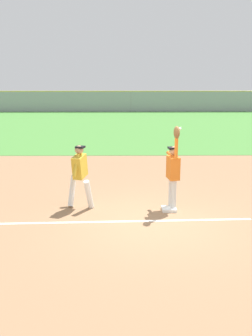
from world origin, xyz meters
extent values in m
plane|color=#936D4C|center=(0.00, 0.00, 0.00)|extent=(76.03, 76.03, 0.00)
cube|color=#478438|center=(0.00, 16.45, 0.01)|extent=(49.48, 17.49, 0.01)
cube|color=white|center=(-3.49, -0.07, 0.00)|extent=(11.99, 0.61, 0.01)
cube|color=white|center=(0.51, 0.83, 0.04)|extent=(0.38, 0.38, 0.08)
cylinder|color=silver|center=(0.58, 1.04, 0.42)|extent=(0.17, 0.17, 0.85)
cylinder|color=silver|center=(0.62, 0.85, 0.42)|extent=(0.17, 0.17, 0.85)
cube|color=orange|center=(0.60, 0.94, 1.15)|extent=(0.33, 0.48, 0.60)
sphere|color=tan|center=(0.60, 0.94, 1.60)|extent=(0.27, 0.27, 0.23)
cube|color=black|center=(0.57, 0.94, 1.68)|extent=(0.25, 0.23, 0.05)
cylinder|color=orange|center=(0.64, 0.73, 1.76)|extent=(0.10, 0.10, 0.62)
cylinder|color=orange|center=(0.56, 1.16, 1.45)|extent=(0.19, 0.63, 0.09)
ellipsoid|color=brown|center=(0.64, 0.73, 2.12)|extent=(0.19, 0.30, 0.32)
cylinder|color=white|center=(-1.63, 0.94, 0.42)|extent=(0.28, 0.46, 0.85)
cylinder|color=white|center=(-2.11, 1.26, 0.42)|extent=(0.28, 0.46, 0.85)
cube|color=gold|center=(-1.87, 1.10, 1.15)|extent=(0.41, 0.58, 0.66)
sphere|color=tan|center=(-1.87, 1.10, 1.60)|extent=(0.29, 0.29, 0.23)
cube|color=black|center=(-1.84, 1.09, 1.68)|extent=(0.27, 0.26, 0.05)
cylinder|color=gold|center=(-1.81, 1.31, 1.23)|extent=(0.21, 0.41, 0.58)
cylinder|color=gold|center=(-1.94, 0.89, 1.23)|extent=(0.21, 0.41, 0.58)
sphere|color=white|center=(0.75, 0.94, 2.19)|extent=(0.07, 0.07, 0.07)
cube|color=#93999E|center=(0.00, 25.19, 0.84)|extent=(49.48, 0.06, 1.69)
cylinder|color=yellow|center=(0.00, 25.19, 1.72)|extent=(49.48, 0.06, 0.06)
cylinder|color=gray|center=(0.00, 25.19, 0.84)|extent=(0.08, 0.08, 1.69)
cube|color=#1E6B33|center=(-11.19, 28.25, 0.57)|extent=(4.50, 2.15, 0.55)
cube|color=#2D333D|center=(-11.19, 28.25, 1.05)|extent=(2.30, 1.87, 0.40)
cylinder|color=black|center=(-9.79, 29.28, 0.30)|extent=(0.61, 0.25, 0.60)
cylinder|color=black|center=(-9.68, 27.38, 0.30)|extent=(0.61, 0.25, 0.60)
cube|color=#B21E1E|center=(-5.24, 28.48, 0.57)|extent=(4.43, 1.97, 0.55)
cube|color=#2D333D|center=(-5.24, 28.48, 1.05)|extent=(2.23, 1.78, 0.40)
cylinder|color=black|center=(-3.78, 29.41, 0.30)|extent=(0.60, 0.23, 0.60)
cylinder|color=black|center=(-3.81, 27.51, 0.30)|extent=(0.60, 0.23, 0.60)
cylinder|color=black|center=(-6.68, 29.46, 0.30)|extent=(0.60, 0.23, 0.60)
cylinder|color=black|center=(-6.71, 27.56, 0.30)|extent=(0.60, 0.23, 0.60)
cube|color=white|center=(1.19, 28.02, 0.57)|extent=(4.55, 2.28, 0.55)
cube|color=#2D333D|center=(1.19, 28.02, 1.05)|extent=(2.35, 1.94, 0.40)
cylinder|color=black|center=(2.55, 29.09, 0.30)|extent=(0.62, 0.27, 0.60)
cylinder|color=black|center=(2.72, 27.20, 0.30)|extent=(0.62, 0.27, 0.60)
cylinder|color=black|center=(-0.34, 28.83, 0.30)|extent=(0.62, 0.27, 0.60)
cylinder|color=black|center=(-0.17, 26.94, 0.30)|extent=(0.62, 0.27, 0.60)
cube|color=#B7B7BC|center=(7.68, 28.05, 0.57)|extent=(4.49, 2.13, 0.55)
cube|color=#2D333D|center=(7.68, 28.05, 1.05)|extent=(2.29, 1.86, 0.40)
cylinder|color=black|center=(9.07, 29.07, 0.30)|extent=(0.61, 0.25, 0.60)
cylinder|color=black|center=(9.17, 27.18, 0.30)|extent=(0.61, 0.25, 0.60)
cylinder|color=black|center=(6.18, 28.92, 0.30)|extent=(0.61, 0.25, 0.60)
cylinder|color=black|center=(6.28, 27.02, 0.30)|extent=(0.61, 0.25, 0.60)
camera|label=1|loc=(-0.73, -9.38, 3.73)|focal=43.36mm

